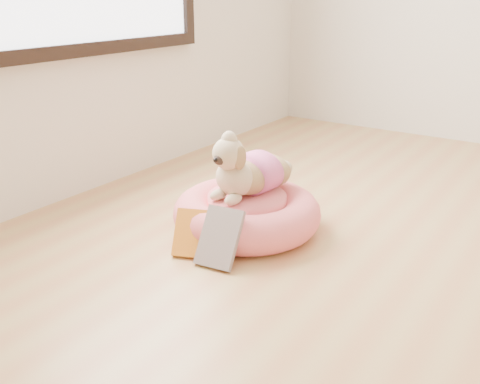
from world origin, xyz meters
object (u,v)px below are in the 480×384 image
Objects in this scene: book_yellow at (190,233)px; dog at (248,160)px; pet_bed at (247,213)px; book_white at (220,238)px.

dog is at bearing 57.52° from book_yellow.
dog is (-0.01, 0.01, 0.22)m from pet_bed.
book_yellow is (-0.06, -0.29, 0.01)m from pet_bed.
dog is 2.14× the size of book_yellow.
book_white reaches higher than book_yellow.
book_white is at bearing -21.71° from book_yellow.
pet_bed is 0.22m from dog.
pet_bed is 1.55× the size of dog.
pet_bed is 0.30m from book_white.
book_white is (0.08, -0.30, -0.20)m from dog.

